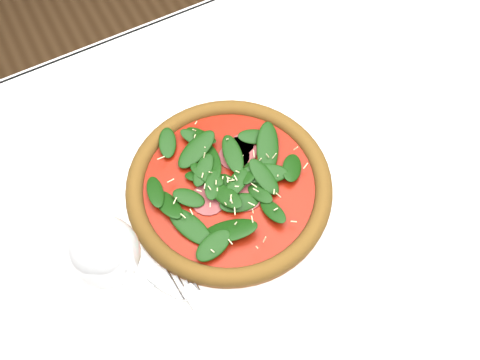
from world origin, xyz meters
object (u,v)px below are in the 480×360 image
pizza (229,185)px  napkin (214,332)px  plate (229,191)px  wine_glass (104,254)px

pizza → napkin: bearing=-123.5°
plate → wine_glass: wine_glass is taller
pizza → napkin: 0.19m
napkin → wine_glass: bearing=125.7°
plate → pizza: (0.00, 0.00, 0.02)m
plate → napkin: (-0.11, -0.16, -0.00)m
plate → napkin: 0.19m
wine_glass → napkin: (0.07, -0.10, -0.13)m
wine_glass → napkin: bearing=-54.3°
plate → wine_glass: 0.23m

